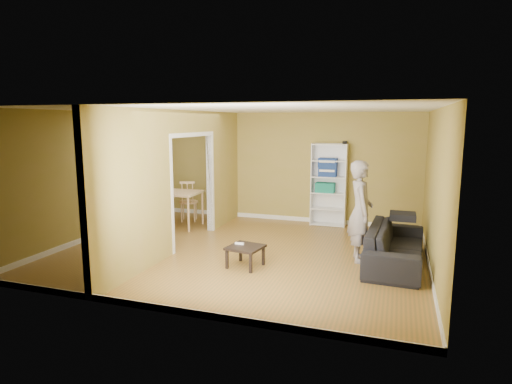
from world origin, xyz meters
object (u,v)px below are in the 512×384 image
chair_near (157,213)px  sofa (396,240)px  chair_far (189,201)px  person (361,203)px  coffee_table (245,249)px  bookshelf (329,185)px  chair_left (146,205)px  dining_table (172,195)px

chair_near → sofa: bearing=-0.6°
chair_far → person: bearing=137.5°
coffee_table → chair_near: size_ratio=0.61×
bookshelf → chair_left: size_ratio=2.17×
chair_left → dining_table: bearing=64.9°
person → bookshelf: 2.61m
chair_left → chair_near: 0.95m
coffee_table → chair_far: 3.66m
chair_left → chair_near: size_ratio=0.99×
person → dining_table: person is taller
bookshelf → chair_near: 3.94m
dining_table → chair_near: 0.70m
bookshelf → chair_left: bearing=-162.8°
sofa → coffee_table: sofa is taller
person → coffee_table: 2.12m
dining_table → chair_far: 0.66m
bookshelf → dining_table: bookshelf is taller
sofa → chair_far: chair_far is taller
sofa → bookshelf: bookshelf is taller
sofa → person: size_ratio=1.09×
chair_near → coffee_table: bearing=-24.3°
bookshelf → chair_near: bearing=-150.5°
dining_table → bookshelf: bearing=20.7°
person → dining_table: size_ratio=1.58×
coffee_table → chair_left: chair_left is taller
coffee_table → dining_table: 3.34m
sofa → dining_table: sofa is taller
chair_near → chair_far: 1.25m
sofa → coffee_table: 2.54m
coffee_table → dining_table: size_ratio=0.41×
dining_table → chair_left: (-0.69, 0.02, -0.29)m
person → dining_table: bearing=61.9°
person → chair_near: (-4.32, 0.52, -0.58)m
person → chair_far: (-4.20, 1.76, -0.53)m
sofa → chair_far: bearing=72.8°
person → coffee_table: person is taller
sofa → chair_left: size_ratio=2.56×
sofa → chair_near: size_ratio=2.54×
dining_table → coffee_table: bearing=-39.5°
coffee_table → chair_far: (-2.44, 2.71, 0.19)m
person → chair_left: (-5.01, 1.17, -0.59)m
sofa → coffee_table: bearing=114.9°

